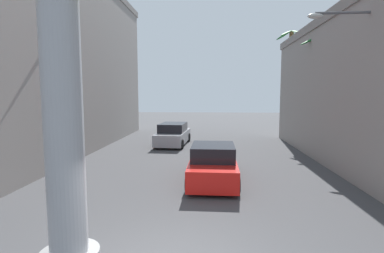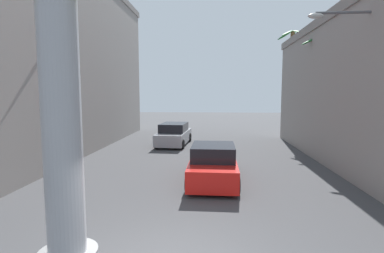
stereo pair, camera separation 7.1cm
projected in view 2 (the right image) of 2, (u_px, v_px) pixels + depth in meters
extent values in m
plane|color=#424244|center=(198.00, 161.00, 16.19)|extent=(89.25, 89.25, 0.00)
cube|color=gray|center=(23.00, 61.00, 17.42)|extent=(7.39, 25.82, 11.14)
cylinder|color=#9E9EA3|center=(58.00, 45.00, 5.19)|extent=(0.68, 0.68, 8.94)
cylinder|color=#59595E|center=(377.00, 101.00, 11.10)|extent=(0.16, 0.16, 6.72)
cylinder|color=#59595E|center=(349.00, 12.00, 10.84)|extent=(2.36, 0.10, 0.10)
ellipsoid|color=beige|center=(316.00, 16.00, 10.93)|extent=(0.56, 0.28, 0.20)
cylinder|color=black|center=(195.00, 162.00, 14.62)|extent=(0.23, 0.64, 0.64)
cylinder|color=black|center=(232.00, 163.00, 14.47)|extent=(0.23, 0.64, 0.64)
cylinder|color=black|center=(188.00, 184.00, 11.08)|extent=(0.23, 0.64, 0.64)
cylinder|color=black|center=(237.00, 185.00, 10.92)|extent=(0.23, 0.64, 0.64)
cube|color=red|center=(213.00, 166.00, 12.75)|extent=(1.96, 5.14, 0.80)
cube|color=black|center=(213.00, 152.00, 12.29)|extent=(1.76, 2.17, 0.60)
cylinder|color=black|center=(167.00, 137.00, 23.33)|extent=(0.26, 0.65, 0.64)
cylinder|color=black|center=(189.00, 137.00, 23.09)|extent=(0.26, 0.65, 0.64)
cylinder|color=black|center=(156.00, 144.00, 20.11)|extent=(0.26, 0.65, 0.64)
cylinder|color=black|center=(182.00, 144.00, 19.86)|extent=(0.26, 0.65, 0.64)
cube|color=#99999E|center=(174.00, 137.00, 21.57)|extent=(2.19, 4.80, 0.80)
cube|color=black|center=(174.00, 127.00, 21.50)|extent=(1.90, 2.69, 0.60)
cylinder|color=brown|center=(290.00, 86.00, 24.49)|extent=(0.41, 0.62, 8.64)
ellipsoid|color=#246F2D|center=(302.00, 33.00, 23.91)|extent=(1.41, 0.60, 0.50)
ellipsoid|color=#2E742D|center=(293.00, 36.00, 24.75)|extent=(0.65, 1.30, 0.82)
ellipsoid|color=#20652D|center=(285.00, 35.00, 24.53)|extent=(1.27, 1.05, 0.71)
ellipsoid|color=#24682D|center=(288.00, 33.00, 23.71)|extent=(1.27, 1.10, 0.63)
ellipsoid|color=#2E6D2D|center=(297.00, 31.00, 23.39)|extent=(0.55, 1.41, 0.49)
cylinder|color=brown|center=(321.00, 97.00, 17.70)|extent=(0.42, 0.42, 6.95)
ellipsoid|color=#29622D|center=(337.00, 38.00, 17.23)|extent=(1.42, 0.50, 0.50)
ellipsoid|color=#20652D|center=(325.00, 41.00, 17.98)|extent=(0.86, 1.40, 0.62)
ellipsoid|color=#31632D|center=(315.00, 41.00, 18.01)|extent=(0.92, 1.41, 0.53)
ellipsoid|color=#21692D|center=(312.00, 40.00, 17.32)|extent=(1.37, 0.53, 0.70)
ellipsoid|color=#2B702D|center=(324.00, 37.00, 16.71)|extent=(0.81, 1.43, 0.53)
ellipsoid|color=#21702D|center=(335.00, 37.00, 16.73)|extent=(1.02, 1.36, 0.59)
cylinder|color=brown|center=(55.00, 92.00, 15.40)|extent=(0.29, 0.45, 7.51)
ellipsoid|color=#2B5E2D|center=(64.00, 19.00, 14.87)|extent=(1.23, 0.54, 0.64)
ellipsoid|color=#32622D|center=(64.00, 22.00, 15.54)|extent=(0.89, 1.22, 0.62)
ellipsoid|color=#31632D|center=(45.00, 21.00, 15.31)|extent=(1.27, 0.84, 0.53)
ellipsoid|color=#28712D|center=(39.00, 19.00, 14.67)|extent=(1.14, 0.98, 0.72)
ellipsoid|color=#2B612D|center=(53.00, 16.00, 14.44)|extent=(0.91, 1.24, 0.57)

